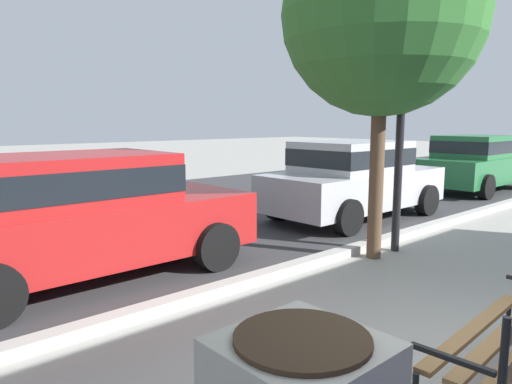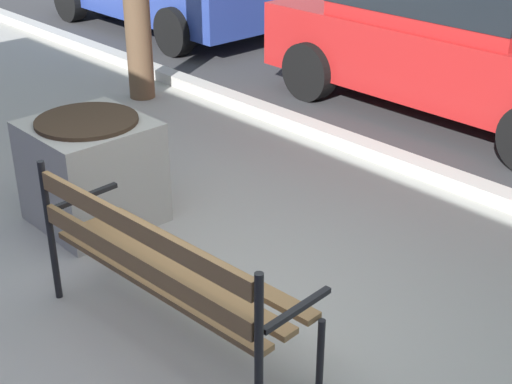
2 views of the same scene
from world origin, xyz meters
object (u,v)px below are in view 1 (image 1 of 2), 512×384
Objects in this scene: parked_car_green at (476,161)px; lamp_post at (402,79)px; street_tree_down_street at (383,15)px; parked_car_silver at (354,177)px; parked_car_red at (85,212)px.

parked_car_green is 1.05× the size of lamp_post.
street_tree_down_street is 3.78m from parked_car_silver.
parked_car_silver is 5.62m from parked_car_green.
street_tree_down_street is 1.15× the size of parked_car_green.
lamp_post is at bearing -164.97° from parked_car_green.
parked_car_red and parked_car_silver have the same top height.
parked_car_green is at bearing 0.00° from parked_car_silver.
parked_car_silver is (2.07, 1.91, -2.52)m from street_tree_down_street.
street_tree_down_street is at bearing -137.27° from parked_car_silver.
street_tree_down_street is at bearing -166.05° from parked_car_green.
parked_car_red is 4.73m from lamp_post.
parked_car_green is (11.11, 0.00, 0.00)m from parked_car_red.
street_tree_down_street reaches higher than lamp_post.
parked_car_silver is at bearing 180.00° from parked_car_green.
street_tree_down_street is 0.98m from lamp_post.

